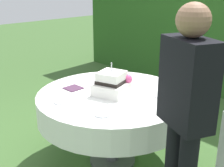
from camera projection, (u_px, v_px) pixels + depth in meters
The scene contains 9 objects.
ground_plane at pixel (112, 160), 2.95m from camera, with size 20.00×20.00×0.00m, color #3D602D.
cake_table at pixel (112, 105), 2.75m from camera, with size 1.39×1.39×0.72m.
wedding_cake at pixel (112, 84), 2.66m from camera, with size 0.35×0.35×0.30m.
serving_plate_near at pixel (103, 114), 2.27m from camera, with size 0.13×0.13×0.01m, color white.
serving_plate_far at pixel (160, 96), 2.64m from camera, with size 0.13×0.13×0.01m, color white.
serving_plate_left at pixel (144, 84), 2.94m from camera, with size 0.15×0.15×0.01m, color white.
serving_plate_right at pixel (60, 102), 2.50m from camera, with size 0.11×0.11×0.01m, color white.
napkin_stack at pixel (73, 88), 2.83m from camera, with size 0.15×0.15×0.01m, color #4C2D47.
standing_person at pixel (185, 113), 1.82m from camera, with size 0.41×0.33×1.60m.
Camera 1 is at (1.81, -1.76, 1.71)m, focal length 47.05 mm.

